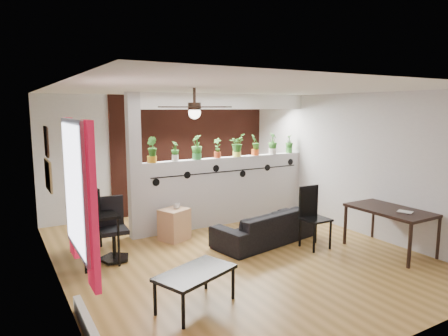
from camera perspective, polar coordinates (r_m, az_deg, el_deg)
room_shell at (r=6.31m, az=1.20°, el=-0.79°), size 6.30×7.10×2.90m
partition_wall at (r=8.10m, az=0.47°, el=-3.19°), size 3.60×0.18×1.35m
ceiling_header at (r=7.93m, az=0.48°, el=9.47°), size 3.60×0.18×0.30m
pier_column at (r=7.21m, az=-12.68°, el=0.18°), size 0.22×0.20×2.60m
brick_panel at (r=9.28m, az=-4.18°, el=2.20°), size 3.90×0.05×2.60m
vine_decal at (r=7.94m, az=0.82°, el=-0.45°), size 3.31×0.01×0.30m
window_assembly at (r=4.25m, az=-20.28°, el=-3.07°), size 0.09×1.30×1.55m
baseboard_heater at (r=4.73m, az=-19.12°, el=-20.13°), size 0.08×1.00×0.18m
corkboard at (r=6.37m, az=-23.80°, el=-0.98°), size 0.03×0.60×0.45m
framed_art at (r=6.26m, az=-24.04°, el=3.47°), size 0.03×0.34×0.44m
ceiling_fan at (r=5.58m, az=-4.24°, el=8.43°), size 1.19×1.19×0.43m
potted_plant_0 at (r=7.28m, az=-10.28°, el=2.69°), size 0.24×0.28×0.47m
potted_plant_1 at (r=7.45m, az=-7.01°, el=2.50°), size 0.22×0.23×0.37m
potted_plant_2 at (r=7.64m, az=-3.90°, el=3.08°), size 0.22×0.27×0.47m
potted_plant_3 at (r=7.85m, az=-0.94°, el=2.97°), size 0.24×0.25×0.39m
potted_plant_4 at (r=8.08m, az=1.85°, el=3.36°), size 0.31×0.30×0.46m
potted_plant_5 at (r=8.33m, az=4.49°, el=3.39°), size 0.24×0.20×0.43m
potted_plant_6 at (r=8.59m, az=6.97°, el=3.59°), size 0.30×0.29×0.45m
potted_plant_7 at (r=8.87m, az=9.29°, el=3.53°), size 0.25×0.25×0.40m
sofa at (r=7.08m, az=5.85°, el=-8.37°), size 1.93×1.04×0.54m
cube_shelf at (r=7.21m, az=-7.11°, el=-7.98°), size 0.58×0.55×0.56m
cup at (r=7.15m, az=-6.79°, el=-5.43°), size 0.14×0.14×0.09m
computer_desk at (r=6.47m, az=-18.31°, el=-6.42°), size 0.60×1.09×0.78m
monitor at (r=6.57m, az=-18.66°, el=-4.67°), size 0.34×0.08×0.19m
office_chair at (r=6.44m, az=-15.57°, el=-8.94°), size 0.50×0.50×0.96m
dining_table at (r=7.04m, az=22.71°, el=-5.97°), size 0.80×1.31×0.71m
book at (r=6.78m, az=24.27°, el=-5.87°), size 0.22×0.25×0.02m
folding_chair at (r=6.90m, az=12.44°, el=-6.04°), size 0.42×0.42×1.03m
coffee_table at (r=4.84m, az=-4.10°, el=-15.01°), size 1.07×0.83×0.44m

